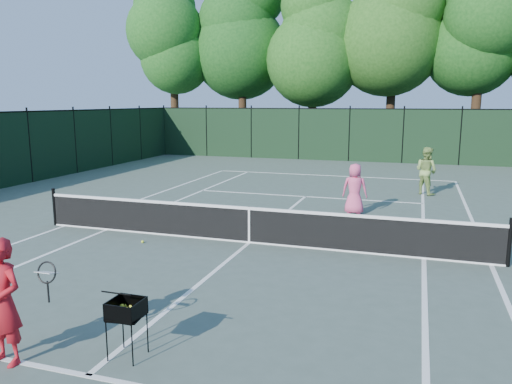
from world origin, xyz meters
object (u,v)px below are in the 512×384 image
(loose_ball_midcourt, at_px, (143,242))
(player_green, at_px, (426,171))
(coach, at_px, (3,302))
(ball_hopper, at_px, (126,309))
(player_pink, at_px, (355,189))

(loose_ball_midcourt, bearing_deg, player_green, 53.68)
(coach, height_order, loose_ball_midcourt, coach)
(coach, height_order, player_green, player_green)
(ball_hopper, bearing_deg, coach, -163.96)
(player_green, height_order, loose_ball_midcourt, player_green)
(ball_hopper, bearing_deg, player_pink, 72.31)
(player_green, xyz_separation_m, ball_hopper, (-3.96, -14.08, -0.20))
(ball_hopper, height_order, loose_ball_midcourt, ball_hopper)
(player_pink, distance_m, loose_ball_midcourt, 6.75)
(coach, xyz_separation_m, player_pink, (3.29, 10.53, -0.07))
(coach, distance_m, player_green, 15.67)
(player_pink, bearing_deg, loose_ball_midcourt, 47.06)
(ball_hopper, distance_m, loose_ball_midcourt, 5.72)
(player_green, xyz_separation_m, loose_ball_midcourt, (-6.69, -9.10, -0.86))
(coach, relative_size, player_pink, 1.08)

